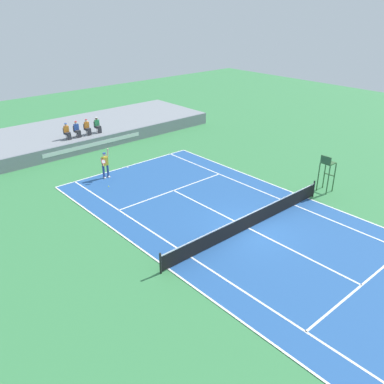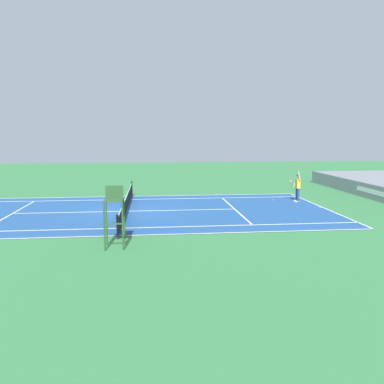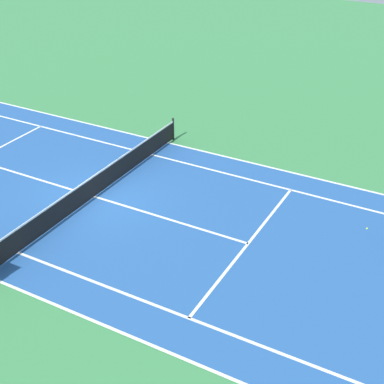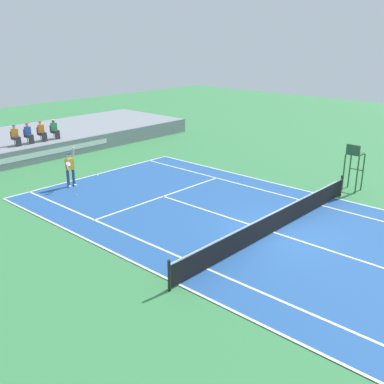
{
  "view_description": "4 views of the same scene",
  "coord_description": "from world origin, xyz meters",
  "px_view_note": "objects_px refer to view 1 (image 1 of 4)",
  "views": [
    {
      "loc": [
        -14.82,
        -12.18,
        11.14
      ],
      "look_at": [
        -0.64,
        3.89,
        1.0
      ],
      "focal_mm": 38.24,
      "sensor_mm": 36.0,
      "label": 1
    },
    {
      "loc": [
        22.12,
        1.51,
        4.44
      ],
      "look_at": [
        -0.64,
        3.89,
        1.0
      ],
      "focal_mm": 35.74,
      "sensor_mm": 36.0,
      "label": 2
    },
    {
      "loc": [
        14.55,
        12.23,
        11.13
      ],
      "look_at": [
        -0.64,
        3.89,
        1.0
      ],
      "focal_mm": 52.98,
      "sensor_mm": 36.0,
      "label": 3
    },
    {
      "loc": [
        -14.61,
        -8.88,
        7.57
      ],
      "look_at": [
        -0.64,
        3.89,
        1.0
      ],
      "focal_mm": 42.55,
      "sensor_mm": 36.0,
      "label": 4
    }
  ],
  "objects_px": {
    "spectator_seated_0": "(67,132)",
    "tennis_player": "(105,164)",
    "tennis_ball": "(109,186)",
    "umpire_chair": "(327,169)",
    "spectator_seated_2": "(87,127)",
    "spectator_seated_3": "(98,125)",
    "spectator_seated_1": "(77,129)"
  },
  "relations": [
    {
      "from": "spectator_seated_1",
      "to": "spectator_seated_2",
      "type": "height_order",
      "value": "same"
    },
    {
      "from": "spectator_seated_0",
      "to": "spectator_seated_3",
      "type": "xyz_separation_m",
      "value": [
        2.72,
        0.0,
        0.0
      ]
    },
    {
      "from": "spectator_seated_1",
      "to": "tennis_player",
      "type": "xyz_separation_m",
      "value": [
        -1.43,
        -6.7,
        -0.66
      ]
    },
    {
      "from": "spectator_seated_0",
      "to": "spectator_seated_3",
      "type": "relative_size",
      "value": 1.0
    },
    {
      "from": "spectator_seated_0",
      "to": "umpire_chair",
      "type": "height_order",
      "value": "umpire_chair"
    },
    {
      "from": "tennis_player",
      "to": "umpire_chair",
      "type": "distance_m",
      "value": 14.51
    },
    {
      "from": "spectator_seated_2",
      "to": "tennis_ball",
      "type": "height_order",
      "value": "spectator_seated_2"
    },
    {
      "from": "spectator_seated_2",
      "to": "tennis_ball",
      "type": "distance_m",
      "value": 8.81
    },
    {
      "from": "spectator_seated_1",
      "to": "spectator_seated_3",
      "type": "distance_m",
      "value": 1.86
    },
    {
      "from": "spectator_seated_2",
      "to": "tennis_ball",
      "type": "xyz_separation_m",
      "value": [
        -3.03,
        -8.11,
        -1.62
      ]
    },
    {
      "from": "umpire_chair",
      "to": "spectator_seated_3",
      "type": "bearing_deg",
      "value": 108.69
    },
    {
      "from": "spectator_seated_1",
      "to": "spectator_seated_2",
      "type": "bearing_deg",
      "value": 0.0
    },
    {
      "from": "spectator_seated_3",
      "to": "tennis_ball",
      "type": "xyz_separation_m",
      "value": [
        -3.97,
        -8.11,
        -1.62
      ]
    },
    {
      "from": "spectator_seated_2",
      "to": "umpire_chair",
      "type": "xyz_separation_m",
      "value": [
        6.97,
        -17.8,
        -0.1
      ]
    },
    {
      "from": "tennis_ball",
      "to": "umpire_chair",
      "type": "height_order",
      "value": "umpire_chair"
    },
    {
      "from": "tennis_ball",
      "to": "spectator_seated_0",
      "type": "bearing_deg",
      "value": 81.27
    },
    {
      "from": "spectator_seated_2",
      "to": "tennis_player",
      "type": "relative_size",
      "value": 0.61
    },
    {
      "from": "spectator_seated_2",
      "to": "tennis_player",
      "type": "distance_m",
      "value": 7.13
    },
    {
      "from": "spectator_seated_0",
      "to": "tennis_player",
      "type": "xyz_separation_m",
      "value": [
        -0.57,
        -6.7,
        -0.66
      ]
    },
    {
      "from": "umpire_chair",
      "to": "spectator_seated_0",
      "type": "bearing_deg",
      "value": 116.16
    },
    {
      "from": "spectator_seated_1",
      "to": "umpire_chair",
      "type": "distance_m",
      "value": 19.47
    },
    {
      "from": "spectator_seated_0",
      "to": "tennis_player",
      "type": "distance_m",
      "value": 6.75
    },
    {
      "from": "spectator_seated_2",
      "to": "spectator_seated_3",
      "type": "bearing_deg",
      "value": 0.0
    },
    {
      "from": "tennis_ball",
      "to": "spectator_seated_2",
      "type": "bearing_deg",
      "value": 69.55
    },
    {
      "from": "spectator_seated_3",
      "to": "spectator_seated_1",
      "type": "bearing_deg",
      "value": 180.0
    },
    {
      "from": "spectator_seated_2",
      "to": "umpire_chair",
      "type": "bearing_deg",
      "value": -68.63
    },
    {
      "from": "tennis_ball",
      "to": "tennis_player",
      "type": "bearing_deg",
      "value": 64.56
    },
    {
      "from": "spectator_seated_1",
      "to": "umpire_chair",
      "type": "xyz_separation_m",
      "value": [
        7.88,
        -17.8,
        -0.1
      ]
    },
    {
      "from": "spectator_seated_1",
      "to": "umpire_chair",
      "type": "height_order",
      "value": "umpire_chair"
    },
    {
      "from": "tennis_player",
      "to": "umpire_chair",
      "type": "xyz_separation_m",
      "value": [
        9.32,
        -11.11,
        0.56
      ]
    },
    {
      "from": "tennis_player",
      "to": "spectator_seated_2",
      "type": "bearing_deg",
      "value": 70.65
    },
    {
      "from": "spectator_seated_3",
      "to": "tennis_ball",
      "type": "height_order",
      "value": "spectator_seated_3"
    }
  ]
}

